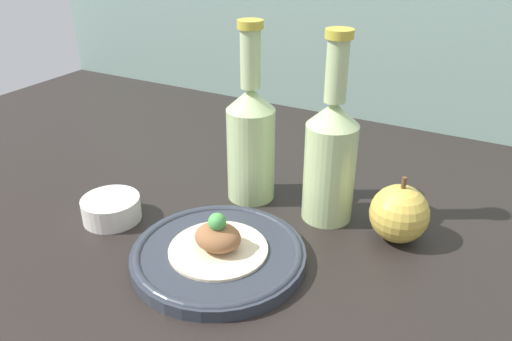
# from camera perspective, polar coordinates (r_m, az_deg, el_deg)

# --- Properties ---
(ground_plane) EXTENTS (1.80, 1.10, 0.04)m
(ground_plane) POSITION_cam_1_polar(r_m,az_deg,el_deg) (0.74, 1.00, -8.80)
(ground_plane) COLOR black
(plate) EXTENTS (0.23, 0.23, 0.02)m
(plate) POSITION_cam_1_polar(r_m,az_deg,el_deg) (0.68, -4.31, -9.50)
(plate) COLOR #2D333D
(plate) RESTS_ON ground_plane
(plated_food) EXTENTS (0.13, 0.13, 0.06)m
(plated_food) POSITION_cam_1_polar(r_m,az_deg,el_deg) (0.67, -4.37, -7.98)
(plated_food) COLOR beige
(plated_food) RESTS_ON plate
(cider_bottle_left) EXTENTS (0.08, 0.08, 0.28)m
(cider_bottle_left) POSITION_cam_1_polar(r_m,az_deg,el_deg) (0.78, -0.59, 3.80)
(cider_bottle_left) COLOR #B7D18E
(cider_bottle_left) RESTS_ON ground_plane
(cider_bottle_right) EXTENTS (0.08, 0.08, 0.28)m
(cider_bottle_right) POSITION_cam_1_polar(r_m,az_deg,el_deg) (0.73, 8.52, 1.81)
(cider_bottle_right) COLOR #B7D18E
(cider_bottle_right) RESTS_ON ground_plane
(apple) EXTENTS (0.08, 0.08, 0.10)m
(apple) POSITION_cam_1_polar(r_m,az_deg,el_deg) (0.73, 16.04, -4.75)
(apple) COLOR gold
(apple) RESTS_ON ground_plane
(dipping_bowl) EXTENTS (0.09, 0.09, 0.04)m
(dipping_bowl) POSITION_cam_1_polar(r_m,az_deg,el_deg) (0.79, -16.20, -4.21)
(dipping_bowl) COLOR silver
(dipping_bowl) RESTS_ON ground_plane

